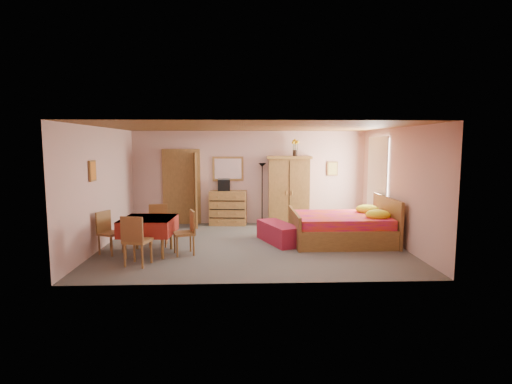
{
  "coord_description": "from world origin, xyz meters",
  "views": [
    {
      "loc": [
        -0.25,
        -8.71,
        2.23
      ],
      "look_at": [
        0.1,
        0.3,
        1.15
      ],
      "focal_mm": 28.0,
      "sensor_mm": 36.0,
      "label": 1
    }
  ],
  "objects_px": {
    "chest_of_drawers": "(228,208)",
    "floor_lamp": "(262,194)",
    "stereo": "(224,185)",
    "chair_east": "(184,233)",
    "chair_west": "(111,233)",
    "wall_mirror": "(228,169)",
    "dining_table": "(149,236)",
    "chair_south": "(138,240)",
    "wardrobe": "(289,191)",
    "chair_north": "(158,226)",
    "sunflower_vase": "(295,148)",
    "bed": "(341,220)",
    "bench": "(278,233)"
  },
  "relations": [
    {
      "from": "wardrobe",
      "to": "bed",
      "type": "relative_size",
      "value": 0.86
    },
    {
      "from": "wardrobe",
      "to": "stereo",
      "type": "bearing_deg",
      "value": 179.89
    },
    {
      "from": "chest_of_drawers",
      "to": "chair_north",
      "type": "height_order",
      "value": "chest_of_drawers"
    },
    {
      "from": "chair_east",
      "to": "chair_west",
      "type": "bearing_deg",
      "value": 68.36
    },
    {
      "from": "wall_mirror",
      "to": "stereo",
      "type": "distance_m",
      "value": 0.49
    },
    {
      "from": "chair_north",
      "to": "chair_east",
      "type": "xyz_separation_m",
      "value": [
        0.66,
        -0.7,
        -0.01
      ]
    },
    {
      "from": "chair_west",
      "to": "stereo",
      "type": "bearing_deg",
      "value": 168.37
    },
    {
      "from": "bed",
      "to": "chair_east",
      "type": "relative_size",
      "value": 2.5
    },
    {
      "from": "chest_of_drawers",
      "to": "floor_lamp",
      "type": "bearing_deg",
      "value": 3.66
    },
    {
      "from": "dining_table",
      "to": "sunflower_vase",
      "type": "bearing_deg",
      "value": 40.51
    },
    {
      "from": "wall_mirror",
      "to": "bench",
      "type": "height_order",
      "value": "wall_mirror"
    },
    {
      "from": "wall_mirror",
      "to": "stereo",
      "type": "relative_size",
      "value": 2.59
    },
    {
      "from": "wardrobe",
      "to": "dining_table",
      "type": "distance_m",
      "value": 4.35
    },
    {
      "from": "chair_west",
      "to": "bench",
      "type": "bearing_deg",
      "value": 127.76
    },
    {
      "from": "wardrobe",
      "to": "floor_lamp",
      "type": "bearing_deg",
      "value": 179.72
    },
    {
      "from": "sunflower_vase",
      "to": "dining_table",
      "type": "bearing_deg",
      "value": -139.49
    },
    {
      "from": "chest_of_drawers",
      "to": "bench",
      "type": "height_order",
      "value": "chest_of_drawers"
    },
    {
      "from": "bed",
      "to": "chest_of_drawers",
      "type": "bearing_deg",
      "value": 141.36
    },
    {
      "from": "chair_south",
      "to": "floor_lamp",
      "type": "bearing_deg",
      "value": 70.27
    },
    {
      "from": "sunflower_vase",
      "to": "chair_north",
      "type": "distance_m",
      "value": 4.35
    },
    {
      "from": "chest_of_drawers",
      "to": "wall_mirror",
      "type": "relative_size",
      "value": 1.16
    },
    {
      "from": "dining_table",
      "to": "chair_west",
      "type": "relative_size",
      "value": 1.17
    },
    {
      "from": "wardrobe",
      "to": "chair_south",
      "type": "height_order",
      "value": "wardrobe"
    },
    {
      "from": "chair_east",
      "to": "wardrobe",
      "type": "bearing_deg",
      "value": -58.02
    },
    {
      "from": "chest_of_drawers",
      "to": "stereo",
      "type": "height_order",
      "value": "stereo"
    },
    {
      "from": "wardrobe",
      "to": "bench",
      "type": "height_order",
      "value": "wardrobe"
    },
    {
      "from": "sunflower_vase",
      "to": "chair_east",
      "type": "xyz_separation_m",
      "value": [
        -2.65,
        -2.95,
        -1.7
      ]
    },
    {
      "from": "dining_table",
      "to": "chair_south",
      "type": "relative_size",
      "value": 1.08
    },
    {
      "from": "stereo",
      "to": "wardrobe",
      "type": "relative_size",
      "value": 0.18
    },
    {
      "from": "chair_east",
      "to": "chair_north",
      "type": "bearing_deg",
      "value": 25.31
    },
    {
      "from": "chair_north",
      "to": "wardrobe",
      "type": "bearing_deg",
      "value": -151.22
    },
    {
      "from": "wardrobe",
      "to": "chair_west",
      "type": "bearing_deg",
      "value": -141.25
    },
    {
      "from": "chair_north",
      "to": "chair_west",
      "type": "relative_size",
      "value": 1.04
    },
    {
      "from": "floor_lamp",
      "to": "wardrobe",
      "type": "xyz_separation_m",
      "value": [
        0.73,
        -0.04,
        0.1
      ]
    },
    {
      "from": "sunflower_vase",
      "to": "bench",
      "type": "relative_size",
      "value": 0.35
    },
    {
      "from": "chair_south",
      "to": "stereo",
      "type": "bearing_deg",
      "value": 83.36
    },
    {
      "from": "wall_mirror",
      "to": "chair_west",
      "type": "bearing_deg",
      "value": -127.95
    },
    {
      "from": "sunflower_vase",
      "to": "chair_south",
      "type": "height_order",
      "value": "sunflower_vase"
    },
    {
      "from": "wall_mirror",
      "to": "dining_table",
      "type": "relative_size",
      "value": 0.85
    },
    {
      "from": "chest_of_drawers",
      "to": "stereo",
      "type": "distance_m",
      "value": 0.64
    },
    {
      "from": "floor_lamp",
      "to": "sunflower_vase",
      "type": "bearing_deg",
      "value": -2.6
    },
    {
      "from": "sunflower_vase",
      "to": "wall_mirror",
      "type": "bearing_deg",
      "value": 171.81
    },
    {
      "from": "stereo",
      "to": "chest_of_drawers",
      "type": "bearing_deg",
      "value": -21.09
    },
    {
      "from": "sunflower_vase",
      "to": "chair_south",
      "type": "bearing_deg",
      "value": -132.95
    },
    {
      "from": "stereo",
      "to": "chair_west",
      "type": "distance_m",
      "value": 3.74
    },
    {
      "from": "chair_south",
      "to": "chair_east",
      "type": "xyz_separation_m",
      "value": [
        0.75,
        0.7,
        -0.03
      ]
    },
    {
      "from": "wall_mirror",
      "to": "bed",
      "type": "bearing_deg",
      "value": -42.85
    },
    {
      "from": "chair_north",
      "to": "chair_south",
      "type": "bearing_deg",
      "value": 79.7
    },
    {
      "from": "stereo",
      "to": "chair_north",
      "type": "relative_size",
      "value": 0.37
    },
    {
      "from": "chest_of_drawers",
      "to": "dining_table",
      "type": "xyz_separation_m",
      "value": [
        -1.53,
        -2.94,
        -0.1
      ]
    }
  ]
}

